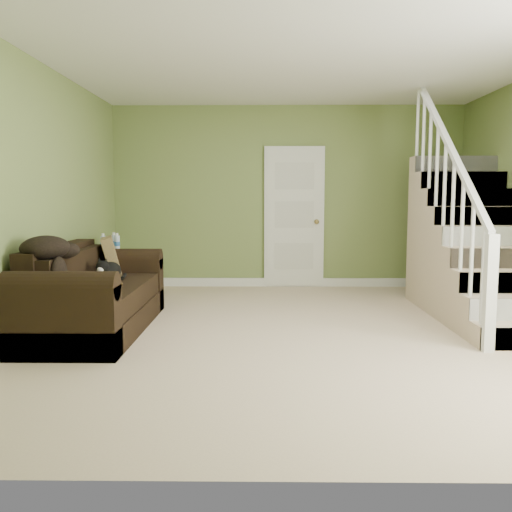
{
  "coord_description": "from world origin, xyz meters",
  "views": [
    {
      "loc": [
        -0.36,
        -5.11,
        1.31
      ],
      "look_at": [
        -0.42,
        0.13,
        0.73
      ],
      "focal_mm": 38.0,
      "sensor_mm": 36.0,
      "label": 1
    }
  ],
  "objects_px": {
    "sofa": "(93,298)",
    "banana": "(114,286)",
    "cat": "(109,271)",
    "side_table": "(113,276)"
  },
  "relations": [
    {
      "from": "sofa",
      "to": "banana",
      "type": "height_order",
      "value": "sofa"
    },
    {
      "from": "cat",
      "to": "sofa",
      "type": "bearing_deg",
      "value": -103.48
    },
    {
      "from": "cat",
      "to": "banana",
      "type": "relative_size",
      "value": 2.5
    },
    {
      "from": "side_table",
      "to": "banana",
      "type": "xyz_separation_m",
      "value": [
        0.48,
        -1.68,
        0.16
      ]
    },
    {
      "from": "sofa",
      "to": "side_table",
      "type": "bearing_deg",
      "value": 97.86
    },
    {
      "from": "side_table",
      "to": "cat",
      "type": "bearing_deg",
      "value": -75.82
    },
    {
      "from": "side_table",
      "to": "cat",
      "type": "distance_m",
      "value": 1.22
    },
    {
      "from": "sofa",
      "to": "banana",
      "type": "distance_m",
      "value": 0.42
    },
    {
      "from": "sofa",
      "to": "side_table",
      "type": "xyz_separation_m",
      "value": [
        -0.2,
        1.42,
        0.01
      ]
    },
    {
      "from": "side_table",
      "to": "cat",
      "type": "height_order",
      "value": "side_table"
    }
  ]
}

